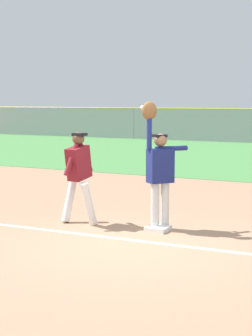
{
  "coord_description": "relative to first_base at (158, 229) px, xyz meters",
  "views": [
    {
      "loc": [
        3.79,
        -7.72,
        2.31
      ],
      "look_at": [
        -0.8,
        1.33,
        1.05
      ],
      "focal_mm": 58.89,
      "sensor_mm": 36.0,
      "label": 1
    }
  ],
  "objects": [
    {
      "name": "ground_plane",
      "position": [
        0.02,
        -1.05,
        -0.04
      ],
      "size": [
        70.33,
        70.33,
        0.0
      ],
      "primitive_type": "plane",
      "color": "tan"
    },
    {
      "name": "first_base",
      "position": [
        0.0,
        0.0,
        0.0
      ],
      "size": [
        0.39,
        0.39,
        0.08
      ],
      "primitive_type": "cube",
      "rotation": [
        0.0,
        0.0,
        -0.03
      ],
      "color": "white",
      "rests_on": "ground_plane"
    },
    {
      "name": "fielder",
      "position": [
        -0.03,
        0.11,
        1.08
      ],
      "size": [
        0.66,
        0.76,
        2.28
      ],
      "rotation": [
        0.0,
        0.0,
        2.45
      ],
      "color": "silver",
      "rests_on": "ground_plane"
    },
    {
      "name": "runner",
      "position": [
        -1.54,
        -0.15,
        0.96
      ],
      "size": [
        0.73,
        0.85,
        1.72
      ],
      "rotation": [
        0.0,
        0.0,
        -0.09
      ],
      "color": "white",
      "rests_on": "ground_plane"
    },
    {
      "name": "baseball",
      "position": [
        -0.48,
        0.36,
        2.13
      ],
      "size": [
        0.07,
        0.07,
        0.07
      ],
      "primitive_type": "sphere",
      "color": "white"
    },
    {
      "name": "parked_car_silver",
      "position": [
        -7.2,
        23.96,
        0.63
      ],
      "size": [
        4.56,
        2.45,
        1.25
      ],
      "rotation": [
        0.0,
        0.0,
        -0.1
      ],
      "color": "#B7B7BC",
      "rests_on": "ground_plane"
    }
  ]
}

